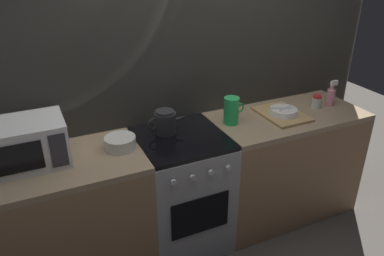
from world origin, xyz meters
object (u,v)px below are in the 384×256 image
pitcher (231,111)px  spice_jar (317,102)px  stove_unit (182,191)px  microwave (25,143)px  mixing_bowl (120,143)px  spray_bottle (331,96)px  kettle (165,122)px  dish_pile (282,113)px

pitcher → spice_jar: bearing=-2.7°
stove_unit → spice_jar: (1.18, 0.01, 0.50)m
microwave → mixing_bowl: microwave is taller
spray_bottle → mixing_bowl: bearing=179.6°
microwave → pitcher: 1.38m
kettle → dish_pile: size_ratio=0.71×
pitcher → dish_pile: bearing=-6.8°
spice_jar → dish_pile: bearing=-177.6°
stove_unit → dish_pile: (0.84, -0.00, 0.47)m
pitcher → kettle: bearing=173.1°
spice_jar → spray_bottle: (0.14, -0.00, 0.03)m
kettle → microwave: bearing=-177.9°
kettle → spray_bottle: 1.40m
stove_unit → dish_pile: bearing=-0.3°
spice_jar → stove_unit: bearing=-179.5°
stove_unit → kettle: bearing=124.6°
mixing_bowl → microwave: bearing=174.6°
spray_bottle → dish_pile: bearing=-178.4°
stove_unit → mixing_bowl: 0.64m
mixing_bowl → pitcher: 0.84m
pitcher → stove_unit: bearing=-173.6°
pitcher → microwave: bearing=178.9°
microwave → dish_pile: microwave is taller
stove_unit → spice_jar: spice_jar is taller
kettle → spice_jar: size_ratio=2.71×
mixing_bowl → spice_jar: bearing=-0.4°
stove_unit → dish_pile: dish_pile is taller
spice_jar → microwave: bearing=178.3°
stove_unit → mixing_bowl: size_ratio=4.50×
kettle → dish_pile: bearing=-6.8°
mixing_bowl → spice_jar: size_ratio=1.90×
mixing_bowl → spice_jar: (1.60, -0.01, 0.01)m
kettle → spray_bottle: bearing=-3.9°
dish_pile → spray_bottle: 0.49m
stove_unit → microwave: microwave is taller
spray_bottle → stove_unit: bearing=-179.6°
stove_unit → microwave: 1.13m
microwave → dish_pile: bearing=-2.4°
stove_unit → mixing_bowl: (-0.42, 0.02, 0.49)m
microwave → pitcher: bearing=-1.1°
mixing_bowl → pitcher: size_ratio=1.00×
kettle → spray_bottle: (1.39, -0.10, -0.00)m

